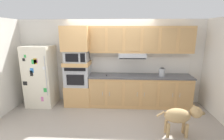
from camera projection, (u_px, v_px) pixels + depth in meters
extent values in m
plane|color=#9E9389|center=(108.00, 117.00, 4.29)|extent=(9.60, 9.60, 0.00)
cube|color=silver|center=(111.00, 62.00, 5.08)|extent=(6.20, 0.12, 2.50)
cube|color=silver|center=(41.00, 76.00, 4.85)|extent=(0.76, 0.70, 1.76)
cylinder|color=silver|center=(46.00, 76.00, 4.45)|extent=(0.02, 0.02, 1.10)
cube|color=pink|center=(36.00, 61.00, 4.39)|extent=(0.11, 0.01, 0.09)
cube|color=white|center=(44.00, 68.00, 4.42)|extent=(0.09, 0.01, 0.08)
cube|color=#337FDB|center=(32.00, 70.00, 4.45)|extent=(0.09, 0.01, 0.12)
cube|color=green|center=(25.00, 56.00, 4.37)|extent=(0.06, 0.01, 0.07)
cube|color=gold|center=(35.00, 61.00, 4.39)|extent=(0.09, 0.01, 0.16)
cube|color=black|center=(24.00, 60.00, 4.39)|extent=(0.07, 0.01, 0.08)
cube|color=pink|center=(42.00, 99.00, 4.63)|extent=(0.07, 0.01, 0.13)
cube|color=black|center=(31.00, 73.00, 4.47)|extent=(0.08, 0.01, 0.15)
cube|color=green|center=(45.00, 90.00, 4.56)|extent=(0.09, 0.01, 0.12)
cube|color=green|center=(33.00, 62.00, 4.39)|extent=(0.10, 0.01, 0.12)
cube|color=black|center=(25.00, 83.00, 4.55)|extent=(0.11, 0.01, 0.11)
cube|color=tan|center=(79.00, 94.00, 5.00)|extent=(0.74, 0.62, 0.60)
cube|color=#A8AAAF|center=(78.00, 75.00, 4.86)|extent=(0.70, 0.58, 0.60)
cube|color=black|center=(75.00, 80.00, 4.59)|extent=(0.49, 0.01, 0.30)
cube|color=black|center=(75.00, 70.00, 4.52)|extent=(0.59, 0.01, 0.09)
cylinder|color=#A8AAAF|center=(75.00, 73.00, 4.52)|extent=(0.56, 0.02, 0.02)
cube|color=tan|center=(77.00, 63.00, 4.78)|extent=(0.74, 0.62, 0.10)
cube|color=#A8AAAF|center=(77.00, 56.00, 4.73)|extent=(0.64, 0.53, 0.32)
cube|color=black|center=(72.00, 58.00, 4.47)|extent=(0.35, 0.01, 0.22)
cube|color=black|center=(83.00, 58.00, 4.46)|extent=(0.13, 0.01, 0.24)
cube|color=tan|center=(76.00, 39.00, 4.62)|extent=(0.74, 0.62, 0.68)
cube|color=tan|center=(139.00, 91.00, 4.88)|extent=(2.89, 0.60, 0.88)
cube|color=tan|center=(97.00, 94.00, 4.64)|extent=(0.41, 0.01, 0.70)
cylinder|color=#BCBCC1|center=(102.00, 94.00, 4.61)|extent=(0.01, 0.01, 0.12)
cube|color=tan|center=(115.00, 94.00, 4.61)|extent=(0.41, 0.01, 0.70)
cylinder|color=#BCBCC1|center=(109.00, 94.00, 4.60)|extent=(0.01, 0.01, 0.12)
cube|color=tan|center=(132.00, 94.00, 4.59)|extent=(0.41, 0.01, 0.70)
cylinder|color=#BCBCC1|center=(137.00, 94.00, 4.57)|extent=(0.01, 0.01, 0.12)
cube|color=tan|center=(149.00, 95.00, 4.56)|extent=(0.41, 0.01, 0.70)
cylinder|color=#BCBCC1|center=(144.00, 95.00, 4.56)|extent=(0.01, 0.01, 0.12)
cube|color=tan|center=(167.00, 95.00, 4.54)|extent=(0.41, 0.01, 0.70)
cylinder|color=#BCBCC1|center=(173.00, 95.00, 4.52)|extent=(0.01, 0.01, 0.12)
cube|color=tan|center=(185.00, 95.00, 4.52)|extent=(0.41, 0.01, 0.70)
cylinder|color=#BCBCC1|center=(180.00, 95.00, 4.51)|extent=(0.01, 0.01, 0.12)
cube|color=#4C4C51|center=(140.00, 76.00, 4.77)|extent=(2.93, 0.64, 0.04)
cube|color=silver|center=(139.00, 65.00, 4.99)|extent=(2.93, 0.02, 0.50)
cube|color=tan|center=(141.00, 40.00, 4.66)|extent=(2.89, 0.34, 0.74)
cube|color=#A8AAAF|center=(132.00, 55.00, 4.70)|extent=(0.76, 0.48, 0.14)
cube|color=black|center=(132.00, 59.00, 4.50)|extent=(0.72, 0.04, 0.02)
cube|color=tan|center=(98.00, 40.00, 4.55)|extent=(0.41, 0.01, 0.63)
cube|color=tan|center=(115.00, 40.00, 4.52)|extent=(0.41, 0.01, 0.63)
cube|color=tan|center=(133.00, 40.00, 4.50)|extent=(0.41, 0.01, 0.63)
cube|color=tan|center=(151.00, 40.00, 4.48)|extent=(0.41, 0.01, 0.63)
cube|color=tan|center=(169.00, 40.00, 4.45)|extent=(0.41, 0.01, 0.63)
cube|color=tan|center=(187.00, 40.00, 4.43)|extent=(0.41, 0.01, 0.63)
cylinder|color=black|center=(106.00, 75.00, 4.71)|extent=(0.05, 0.10, 0.03)
cylinder|color=silver|center=(110.00, 75.00, 4.73)|extent=(0.04, 0.12, 0.01)
cylinder|color=#A8AAAF|center=(162.00, 72.00, 4.66)|extent=(0.17, 0.17, 0.22)
cylinder|color=black|center=(162.00, 68.00, 4.63)|extent=(0.10, 0.10, 0.02)
ellipsoid|color=tan|center=(177.00, 116.00, 3.44)|extent=(0.55, 0.32, 0.30)
sphere|color=tan|center=(196.00, 112.00, 3.41)|extent=(0.24, 0.24, 0.24)
ellipsoid|color=olive|center=(202.00, 113.00, 3.41)|extent=(0.14, 0.09, 0.08)
cone|color=tan|center=(194.00, 106.00, 3.46)|extent=(0.07, 0.07, 0.08)
cone|color=tan|center=(198.00, 109.00, 3.30)|extent=(0.07, 0.07, 0.08)
cylinder|color=tan|center=(161.00, 114.00, 3.44)|extent=(0.17, 0.05, 0.14)
cylinder|color=tan|center=(183.00, 126.00, 3.58)|extent=(0.07, 0.07, 0.30)
cylinder|color=tan|center=(187.00, 131.00, 3.42)|extent=(0.07, 0.07, 0.30)
cylinder|color=tan|center=(166.00, 126.00, 3.59)|extent=(0.07, 0.07, 0.30)
cylinder|color=tan|center=(168.00, 131.00, 3.43)|extent=(0.07, 0.07, 0.30)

